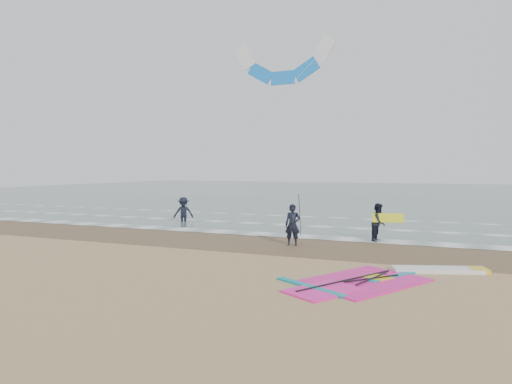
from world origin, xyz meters
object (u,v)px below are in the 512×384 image
at_px(person_walking, 379,222).
at_px(person_wading, 183,207).
at_px(surf_kite, 282,66).
at_px(person_standing, 293,225).
at_px(windsurf_rig, 386,278).

height_order(person_walking, person_wading, person_wading).
relative_size(person_walking, surf_kite, 0.16).
bearing_deg(person_standing, person_wading, 139.27).
height_order(person_standing, surf_kite, surf_kite).
bearing_deg(person_walking, surf_kite, 55.71).
height_order(person_standing, person_wading, person_wading).
bearing_deg(person_standing, person_walking, 28.90).
distance_m(person_walking, surf_kite, 13.59).
relative_size(person_walking, person_wading, 0.91).
height_order(windsurf_rig, surf_kite, surf_kite).
bearing_deg(windsurf_rig, person_walking, 98.89).
xyz_separation_m(person_standing, person_walking, (3.11, 2.36, -0.02)).
xyz_separation_m(person_walking, person_wading, (-11.48, 2.97, 0.08)).
xyz_separation_m(windsurf_rig, person_wading, (-12.54, 9.74, 0.87)).
height_order(windsurf_rig, person_walking, person_walking).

